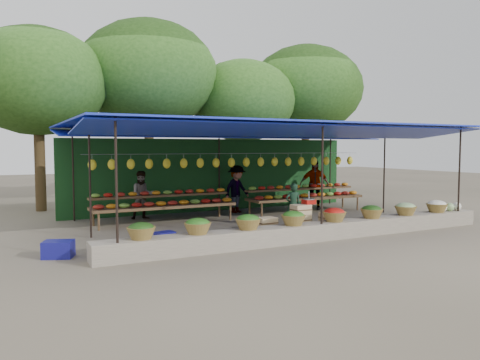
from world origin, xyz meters
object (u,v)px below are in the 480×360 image
blue_crate_front (58,249)px  blue_crate_back (165,237)px  weighing_scale (309,201)px  vendor_seated (293,205)px  crate_counter (300,223)px

blue_crate_front → blue_crate_back: size_ratio=1.33×
weighing_scale → vendor_seated: (0.24, 1.08, -0.24)m
vendor_seated → blue_crate_front: (-6.23, -0.90, -0.44)m
weighing_scale → vendor_seated: vendor_seated is taller
crate_counter → weighing_scale: (0.27, 0.00, 0.54)m
crate_counter → blue_crate_back: 3.41m
vendor_seated → blue_crate_front: size_ratio=2.14×
weighing_scale → blue_crate_front: bearing=178.4°
crate_counter → blue_crate_front: size_ratio=4.14×
vendor_seated → blue_crate_front: vendor_seated is taller
blue_crate_back → vendor_seated: bearing=-3.9°
weighing_scale → blue_crate_back: bearing=170.5°
crate_counter → blue_crate_back: size_ratio=5.48×
weighing_scale → vendor_seated: size_ratio=0.27×
vendor_seated → crate_counter: bearing=80.0°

